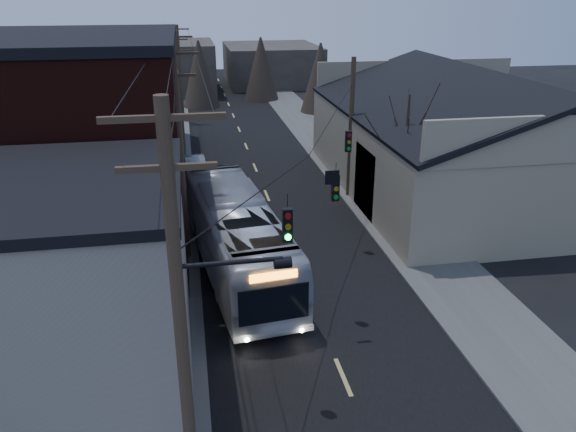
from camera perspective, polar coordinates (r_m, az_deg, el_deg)
name	(u,v)px	position (r m, az deg, el deg)	size (l,w,h in m)	color
road_surface	(259,176)	(39.10, -3.00, 4.07)	(9.00, 110.00, 0.02)	black
sidewalk_left	(163,181)	(38.86, -12.56, 3.52)	(4.00, 110.00, 0.12)	#474744
sidewalk_right	(349,170)	(40.36, 6.22, 4.64)	(4.00, 110.00, 0.12)	#474744
building_clapboard	(52,296)	(18.63, -22.85, -7.52)	(8.00, 8.00, 7.00)	#6E675C
building_brick	(73,152)	(28.34, -21.02, 6.06)	(10.00, 12.00, 10.00)	black
building_left_far	(120,113)	(44.02, -16.69, 9.95)	(9.00, 14.00, 7.00)	#322E28
warehouse	(472,149)	(37.61, 18.15, 6.52)	(16.16, 20.60, 7.73)	gray
building_far_left	(173,68)	(72.46, -11.64, 14.55)	(10.00, 12.00, 6.00)	#322E28
building_far_right	(271,64)	(78.33, -1.70, 15.16)	(12.00, 14.00, 5.00)	#322E28
bare_tree	(404,163)	(30.30, 11.73, 5.31)	(0.40, 0.40, 7.20)	black
utility_lines	(215,127)	(31.88, -7.41, 8.95)	(11.24, 45.28, 10.50)	#382B1E
bus	(237,236)	(25.47, -5.19, -2.00)	(2.98, 12.71, 3.54)	#B5B9C2
parked_car	(195,166)	(39.61, -9.41, 5.01)	(1.36, 3.91, 1.29)	#989C9F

